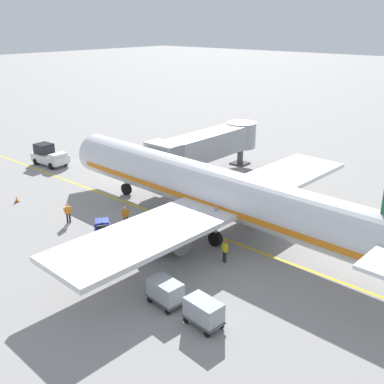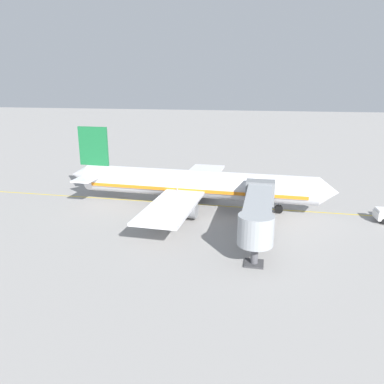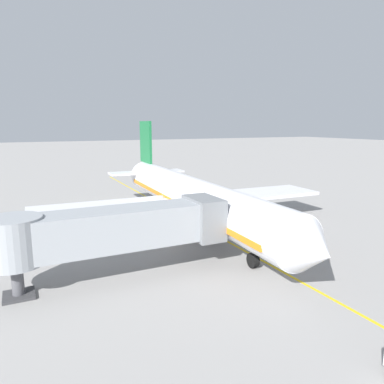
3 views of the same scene
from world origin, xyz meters
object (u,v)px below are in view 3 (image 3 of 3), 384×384
object	(u,v)px
baggage_tug_lead	(250,217)
ground_crew_loader	(207,207)
ground_crew_marshaller	(317,236)
parked_airliner	(190,196)
jet_bridge	(115,229)
ground_crew_wing_walker	(262,228)
baggage_cart_front	(250,201)
baggage_tug_trailing	(282,225)
baggage_cart_second_in_train	(237,197)

from	to	relation	value
baggage_tug_lead	ground_crew_loader	bearing A→B (deg)	-66.23
ground_crew_loader	ground_crew_marshaller	distance (m)	14.13
parked_airliner	ground_crew_marshaller	xyz separation A→B (m)	(-7.16, 10.07, -2.23)
jet_bridge	ground_crew_wing_walker	distance (m)	14.70
jet_bridge	ground_crew_marshaller	xyz separation A→B (m)	(-16.88, 1.08, -2.50)
jet_bridge	baggage_cart_front	distance (m)	24.01
jet_bridge	baggage_cart_front	world-z (taller)	jet_bridge
jet_bridge	ground_crew_loader	world-z (taller)	jet_bridge
parked_airliner	baggage_tug_lead	size ratio (longest dim) A/B	14.08
jet_bridge	baggage_tug_trailing	bearing A→B (deg)	-167.85
baggage_tug_trailing	ground_crew_loader	xyz separation A→B (m)	(3.45, -9.00, 0.24)
baggage_tug_lead	ground_crew_marshaller	world-z (taller)	ground_crew_marshaller
baggage_tug_lead	baggage_tug_trailing	world-z (taller)	same
baggage_cart_front	ground_crew_wing_walker	bearing A→B (deg)	60.32
baggage_tug_lead	ground_crew_wing_walker	bearing A→B (deg)	68.13
baggage_tug_lead	jet_bridge	bearing A→B (deg)	24.83
ground_crew_loader	ground_crew_marshaller	size ratio (longest dim) A/B	1.00
baggage_tug_trailing	ground_crew_loader	size ratio (longest dim) A/B	1.61
parked_airliner	ground_crew_marshaller	size ratio (longest dim) A/B	22.07
baggage_cart_second_in_train	parked_airliner	bearing A→B (deg)	34.57
ground_crew_loader	baggage_cart_front	bearing A→B (deg)	-175.98
baggage_tug_trailing	ground_crew_wing_walker	bearing A→B (deg)	13.55
baggage_cart_second_in_train	ground_crew_loader	distance (m)	7.24
baggage_cart_second_in_train	ground_crew_loader	bearing A→B (deg)	28.07
ground_crew_wing_walker	ground_crew_marshaller	bearing A→B (deg)	123.76
baggage_tug_lead	baggage_tug_trailing	bearing A→B (deg)	106.82
baggage_cart_front	baggage_cart_second_in_train	bearing A→B (deg)	-90.90
baggage_tug_lead	baggage_cart_second_in_train	xyz separation A→B (m)	(-4.06, -8.71, 0.24)
baggage_tug_trailing	baggage_tug_lead	bearing A→B (deg)	-73.18
parked_airliner	baggage_cart_front	size ratio (longest dim) A/B	12.63
baggage_tug_lead	parked_airliner	bearing A→B (deg)	-14.64
parked_airliner	ground_crew_wing_walker	bearing A→B (deg)	126.47
baggage_tug_lead	baggage_cart_front	distance (m)	7.01
jet_bridge	baggage_tug_lead	bearing A→B (deg)	-155.17
baggage_tug_lead	ground_crew_loader	size ratio (longest dim) A/B	1.57
baggage_tug_lead	ground_crew_loader	distance (m)	5.79
baggage_cart_front	ground_crew_loader	bearing A→B (deg)	4.02
ground_crew_marshaller	baggage_tug_trailing	bearing A→B (deg)	-92.12
jet_bridge	parked_airliner	bearing A→B (deg)	-137.21
ground_crew_loader	ground_crew_wing_walker	bearing A→B (deg)	93.35
jet_bridge	baggage_cart_second_in_train	xyz separation A→B (m)	(-20.00, -16.08, -2.51)
jet_bridge	ground_crew_loader	bearing A→B (deg)	-137.04
baggage_tug_lead	ground_crew_marshaller	xyz separation A→B (m)	(-0.94, 8.45, 0.24)
jet_bridge	baggage_cart_second_in_train	distance (m)	25.78
baggage_tug_trailing	ground_crew_loader	distance (m)	9.64
baggage_tug_lead	baggage_tug_trailing	xyz separation A→B (m)	(-1.12, 3.70, 0.00)
parked_airliner	baggage_tug_trailing	xyz separation A→B (m)	(-7.34, 5.33, -2.47)
ground_crew_wing_walker	ground_crew_loader	size ratio (longest dim) A/B	1.00
baggage_cart_second_in_train	ground_crew_marshaller	distance (m)	17.44
baggage_cart_front	baggage_tug_lead	bearing A→B (deg)	55.05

